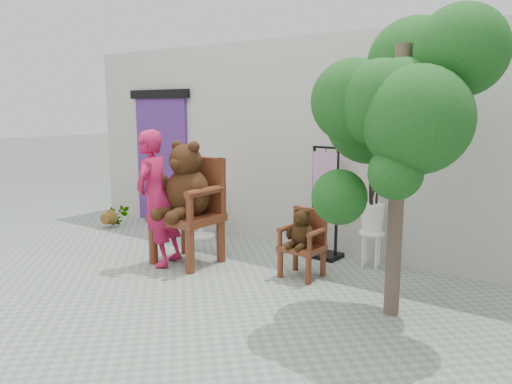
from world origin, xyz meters
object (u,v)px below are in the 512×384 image
stool_bucket (372,218)px  cafe_table (201,210)px  chair_big (187,194)px  chair_small (303,236)px  display_stand (324,215)px  tree (399,101)px  person (157,199)px

stool_bucket → cafe_table: bearing=-176.3°
chair_big → chair_small: size_ratio=1.90×
chair_big → cafe_table: size_ratio=2.28×
chair_small → stool_bucket: (0.51, 0.85, 0.14)m
chair_big → display_stand: chair_big is taller
tree → display_stand: bearing=137.3°
chair_big → tree: 3.03m
tree → chair_big: bearing=177.8°
stool_bucket → tree: (0.78, -1.35, 1.44)m
cafe_table → stool_bucket: (2.77, 0.18, 0.20)m
chair_small → person: (-1.78, -0.68, 0.37)m
chair_big → stool_bucket: size_ratio=1.10×
chair_small → display_stand: bearing=101.4°
cafe_table → person: bearing=-70.2°
chair_big → tree: (2.80, -0.11, 1.16)m
display_stand → chair_small: bearing=-75.9°
display_stand → chair_big: bearing=-134.7°
person → stool_bucket: 2.76m
person → cafe_table: (-0.49, 1.35, -0.43)m
person → display_stand: (1.61, 1.53, -0.28)m
cafe_table → tree: 4.08m
chair_small → tree: size_ratio=0.29×
person → stool_bucket: person is taller
cafe_table → stool_bucket: bearing=3.7°
chair_big → person: 0.40m
chair_big → stool_bucket: 2.39m
person → tree: size_ratio=0.60×
chair_small → person: bearing=-158.9°
person → cafe_table: size_ratio=2.46×
display_stand → tree: size_ratio=0.52×
person → display_stand: bearing=116.5°
person → display_stand: person is taller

